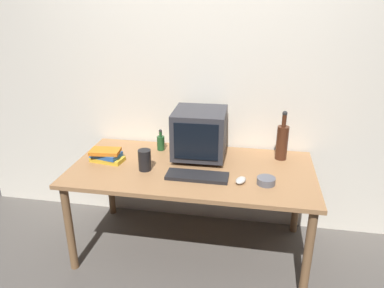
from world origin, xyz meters
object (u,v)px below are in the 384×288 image
(crt_monitor, at_px, (200,133))
(metal_canister, at_px, (145,160))
(computer_mouse, at_px, (241,180))
(cd_spindle, at_px, (266,181))
(keyboard, at_px, (197,176))
(book_stack, at_px, (106,155))
(bottle_tall, at_px, (282,141))
(bottle_short, at_px, (161,142))

(crt_monitor, distance_m, metal_canister, 0.46)
(crt_monitor, distance_m, computer_mouse, 0.52)
(cd_spindle, xyz_separation_m, metal_canister, (-0.84, 0.06, 0.05))
(crt_monitor, bearing_deg, keyboard, -83.47)
(book_stack, bearing_deg, bottle_tall, 12.08)
(computer_mouse, bearing_deg, bottle_short, 165.78)
(cd_spindle, height_order, metal_canister, metal_canister)
(keyboard, height_order, cd_spindle, cd_spindle)
(bottle_short, bearing_deg, book_stack, -140.56)
(crt_monitor, bearing_deg, bottle_short, 164.26)
(keyboard, bearing_deg, bottle_tall, 36.60)
(computer_mouse, xyz_separation_m, bottle_tall, (0.28, 0.44, 0.12))
(keyboard, relative_size, metal_canister, 2.80)
(keyboard, xyz_separation_m, bottle_short, (-0.36, 0.43, 0.05))
(computer_mouse, height_order, book_stack, book_stack)
(bottle_short, xyz_separation_m, metal_canister, (-0.02, -0.37, 0.01))
(metal_canister, bearing_deg, cd_spindle, -4.41)
(keyboard, height_order, bottle_tall, bottle_tall)
(book_stack, relative_size, cd_spindle, 2.13)
(computer_mouse, height_order, cd_spindle, cd_spindle)
(bottle_tall, distance_m, bottle_short, 0.94)
(book_stack, bearing_deg, metal_canister, -15.75)
(crt_monitor, relative_size, cd_spindle, 3.30)
(crt_monitor, bearing_deg, computer_mouse, -47.22)
(book_stack, bearing_deg, computer_mouse, -9.57)
(metal_canister, bearing_deg, keyboard, -8.37)
(metal_canister, bearing_deg, bottle_short, 87.26)
(bottle_short, bearing_deg, cd_spindle, -28.08)
(bottle_tall, height_order, cd_spindle, bottle_tall)
(metal_canister, bearing_deg, crt_monitor, 39.28)
(bottle_tall, height_order, bottle_short, bottle_tall)
(keyboard, xyz_separation_m, book_stack, (-0.71, 0.15, 0.03))
(cd_spindle, bearing_deg, book_stack, 172.35)
(keyboard, bearing_deg, crt_monitor, 96.62)
(crt_monitor, xyz_separation_m, bottle_tall, (0.61, 0.08, -0.05))
(crt_monitor, xyz_separation_m, bottle_short, (-0.33, 0.09, -0.13))
(crt_monitor, height_order, book_stack, crt_monitor)
(computer_mouse, distance_m, cd_spindle, 0.16)
(book_stack, xyz_separation_m, cd_spindle, (1.16, -0.16, -0.02))
(computer_mouse, bearing_deg, metal_canister, -166.33)
(keyboard, bearing_deg, computer_mouse, -3.96)
(book_stack, bearing_deg, bottle_short, 39.44)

